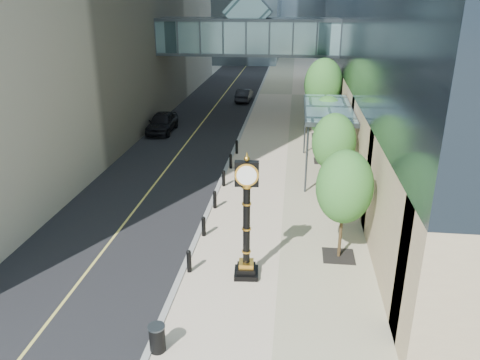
% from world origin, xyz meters
% --- Properties ---
extents(ground, '(320.00, 320.00, 0.00)m').
position_xyz_m(ground, '(0.00, 0.00, 0.00)').
color(ground, gray).
rests_on(ground, ground).
extents(road, '(8.00, 180.00, 0.02)m').
position_xyz_m(road, '(-7.00, 40.00, 0.01)').
color(road, black).
rests_on(road, ground).
extents(sidewalk, '(8.00, 180.00, 0.06)m').
position_xyz_m(sidewalk, '(1.00, 40.00, 0.03)').
color(sidewalk, '#C2AF95').
rests_on(sidewalk, ground).
extents(curb, '(0.25, 180.00, 0.07)m').
position_xyz_m(curb, '(-3.00, 40.00, 0.04)').
color(curb, gray).
rests_on(curb, ground).
extents(skywalk, '(17.00, 4.20, 5.80)m').
position_xyz_m(skywalk, '(-3.00, 28.00, 7.71)').
color(skywalk, slate).
rests_on(skywalk, ground).
extents(entrance_canopy, '(3.00, 8.00, 4.38)m').
position_xyz_m(entrance_canopy, '(3.48, 14.00, 4.19)').
color(entrance_canopy, '#383F44').
rests_on(entrance_canopy, ground).
extents(bollard_row, '(0.20, 16.20, 0.90)m').
position_xyz_m(bollard_row, '(-2.70, 9.00, 0.51)').
color(bollard_row, black).
rests_on(bollard_row, sidewalk).
extents(street_trees, '(3.07, 28.41, 6.31)m').
position_xyz_m(street_trees, '(3.60, 17.27, 3.68)').
color(street_trees, black).
rests_on(street_trees, sidewalk).
extents(street_clock, '(1.05, 1.05, 5.19)m').
position_xyz_m(street_clock, '(-0.31, 1.00, 2.31)').
color(street_clock, black).
rests_on(street_clock, sidewalk).
extents(trash_bin, '(0.56, 0.56, 0.90)m').
position_xyz_m(trash_bin, '(-2.70, -3.71, 0.51)').
color(trash_bin, black).
rests_on(trash_bin, sidewalk).
extents(pedestrian, '(0.69, 0.48, 1.84)m').
position_xyz_m(pedestrian, '(4.36, 10.01, 0.98)').
color(pedestrian, '#BCB6AD').
rests_on(pedestrian, sidewalk).
extents(car_near, '(2.07, 4.96, 1.68)m').
position_xyz_m(car_near, '(-9.76, 22.27, 0.86)').
color(car_near, black).
rests_on(car_near, road).
extents(car_far, '(1.66, 4.26, 1.38)m').
position_xyz_m(car_far, '(-4.20, 35.73, 0.71)').
color(car_far, black).
rests_on(car_far, road).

